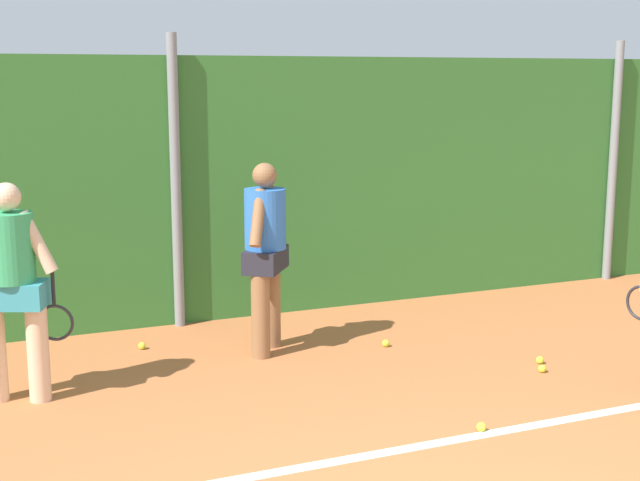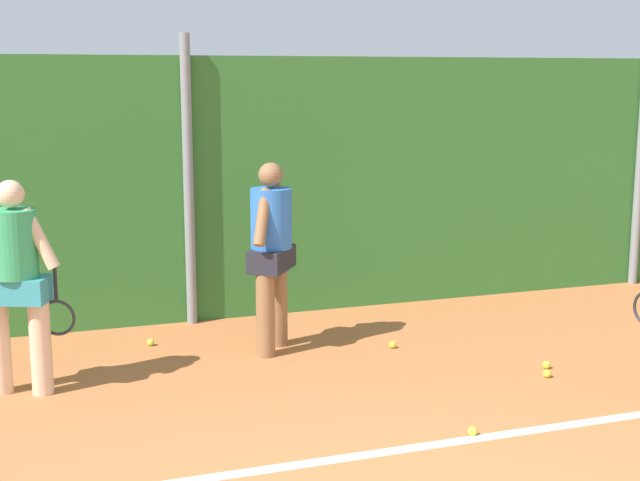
% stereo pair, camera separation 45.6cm
% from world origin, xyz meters
% --- Properties ---
extents(hedge_fence_backdrop, '(18.17, 0.25, 2.61)m').
position_xyz_m(hedge_fence_backdrop, '(0.00, 5.43, 1.30)').
color(hedge_fence_backdrop, '#33702D').
rests_on(hedge_fence_backdrop, ground_plane).
extents(fence_post_center, '(0.10, 0.10, 2.81)m').
position_xyz_m(fence_post_center, '(0.00, 5.26, 1.41)').
color(fence_post_center, gray).
rests_on(fence_post_center, ground_plane).
extents(fence_post_right, '(0.10, 0.10, 2.81)m').
position_xyz_m(fence_post_right, '(5.24, 5.26, 1.41)').
color(fence_post_right, gray).
rests_on(fence_post_right, ground_plane).
extents(court_baseline_paint, '(13.28, 0.10, 0.01)m').
position_xyz_m(court_baseline_paint, '(0.00, 1.83, 0.00)').
color(court_baseline_paint, white).
rests_on(court_baseline_paint, ground_plane).
extents(player_midcourt, '(0.75, 0.45, 1.66)m').
position_xyz_m(player_midcourt, '(-1.60, 3.74, 0.93)').
color(player_midcourt, beige).
rests_on(player_midcourt, ground_plane).
extents(player_backcourt_far, '(0.52, 0.59, 1.68)m').
position_xyz_m(player_backcourt_far, '(0.51, 4.15, 0.95)').
color(player_backcourt_far, '#8C603D').
rests_on(player_backcourt_far, ground_plane).
extents(tennis_ball_0, '(0.07, 0.07, 0.07)m').
position_xyz_m(tennis_ball_0, '(2.43, 2.73, 0.03)').
color(tennis_ball_0, '#CCDB33').
rests_on(tennis_ball_0, ground_plane).
extents(tennis_ball_1, '(0.07, 0.07, 0.07)m').
position_xyz_m(tennis_ball_1, '(1.55, 3.86, 0.03)').
color(tennis_ball_1, '#CCDB33').
rests_on(tennis_ball_1, ground_plane).
extents(tennis_ball_3, '(0.07, 0.07, 0.07)m').
position_xyz_m(tennis_ball_3, '(-0.50, 4.63, 0.03)').
color(tennis_ball_3, '#CCDB33').
rests_on(tennis_ball_3, ground_plane).
extents(tennis_ball_5, '(0.07, 0.07, 0.07)m').
position_xyz_m(tennis_ball_5, '(1.29, 1.88, 0.03)').
color(tennis_ball_5, '#CCDB33').
rests_on(tennis_ball_5, ground_plane).
extents(tennis_ball_9, '(0.07, 0.07, 0.07)m').
position_xyz_m(tennis_ball_9, '(2.55, 2.92, 0.03)').
color(tennis_ball_9, '#CCDB33').
rests_on(tennis_ball_9, ground_plane).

